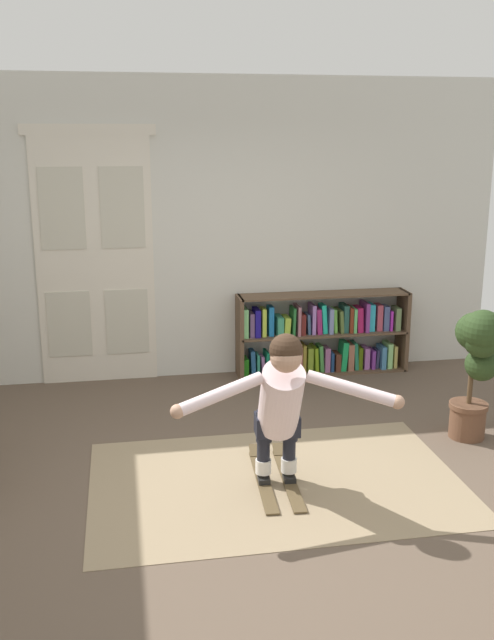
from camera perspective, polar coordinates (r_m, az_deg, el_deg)
name	(u,v)px	position (r m, az deg, el deg)	size (l,w,h in m)	color
ground_plane	(247,494)	(4.97, -0.03, -13.72)	(7.20, 7.20, 0.00)	brown
back_wall	(200,231)	(7.01, -3.80, 7.13)	(6.00, 0.10, 2.90)	silver
double_door	(95,257)	(6.95, -12.04, 4.94)	(1.22, 0.05, 2.45)	beige
rug	(276,481)	(5.13, 2.32, -12.74)	(2.57, 1.71, 0.01)	#917D5F
bookshelf	(322,337)	(7.26, 5.97, -1.32)	(1.74, 0.30, 0.82)	brown
potted_plant	(477,357)	(5.80, 17.91, -2.79)	(0.37, 0.43, 1.08)	brown
skis_pair	(275,477)	(5.15, 2.27, -12.39)	(0.33, 0.96, 0.07)	brown
person_skier	(281,399)	(4.68, 2.75, -6.29)	(1.45, 0.68, 1.10)	white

